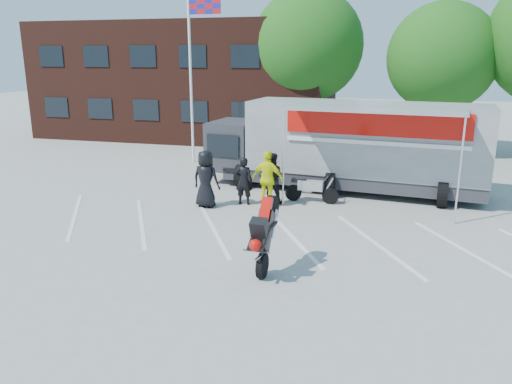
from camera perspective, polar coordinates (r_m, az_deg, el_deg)
The scene contains 13 objects.
ground at distance 13.68m, azimuth 2.39°, elevation -6.35°, with size 100.00×100.00×0.00m, color #A1A19C.
parking_bay_lines at distance 14.59m, azimuth 3.27°, elevation -4.92°, with size 18.00×5.00×0.01m, color white.
office_building at distance 33.02m, azimuth -7.76°, elevation 12.52°, with size 18.00×8.00×7.00m, color #431E15.
flagpole at distance 24.15m, azimuth -6.98°, elevation 15.24°, with size 1.61×0.12×8.00m.
tree_left at distance 28.80m, azimuth 5.90°, elevation 16.29°, with size 6.12×6.12×8.64m.
tree_mid at distance 27.49m, azimuth 20.50°, elevation 14.19°, with size 5.44×5.44×7.68m.
transporter_truck at distance 19.63m, azimuth 10.60°, elevation 0.17°, with size 10.63×5.12×3.38m, color #999DA2, non-canonical shape.
parked_motorcycle at distance 17.88m, azimuth 6.35°, elevation -1.16°, with size 0.65×1.96×1.03m, color #B4B4B9, non-canonical shape.
stunt_bike_rider at distance 12.49m, azimuth 1.61°, elevation -8.53°, with size 0.81×1.71×2.02m, color black, non-canonical shape.
spectator_leather_a at distance 17.09m, azimuth -5.75°, elevation 1.50°, with size 0.96×0.63×1.97m, color black.
spectator_leather_b at distance 17.33m, azimuth -1.40°, elevation 1.28°, with size 0.61×0.40×1.68m, color black.
spectator_leather_c at distance 17.44m, azimuth 1.74°, elevation 1.58°, with size 0.88×0.68×1.81m, color black.
spectator_hivis at distance 17.00m, azimuth 1.37°, elevation 1.49°, with size 1.15×0.48×1.96m, color #F6FF0D.
Camera 1 is at (2.79, -12.40, 5.05)m, focal length 35.00 mm.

